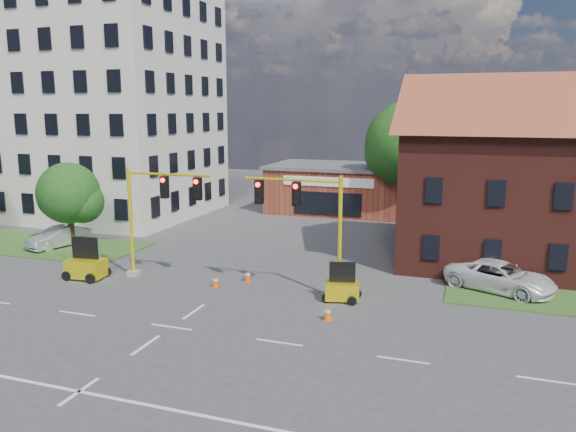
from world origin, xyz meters
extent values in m
plane|color=#3D3D3F|center=(0.00, 0.00, 0.00)|extent=(120.00, 120.00, 0.00)
cube|color=beige|center=(-20.00, 22.00, 10.00)|extent=(18.00, 15.00, 20.00)
cube|color=maroon|center=(0.00, 30.00, 2.00)|extent=(12.00, 8.00, 4.00)
cube|color=#505052|center=(0.00, 30.00, 4.15)|extent=(12.40, 8.40, 0.30)
cube|color=silver|center=(0.00, 25.95, 3.20)|extent=(8.00, 0.10, 0.80)
cube|color=black|center=(0.00, 25.95, 1.30)|extent=(6.00, 0.10, 2.00)
cylinder|color=#352213|center=(6.50, 27.00, 2.29)|extent=(0.44, 0.44, 4.58)
sphere|color=#133A12|center=(6.50, 27.00, 6.46)|extent=(7.06, 7.06, 7.06)
sphere|color=#133A12|center=(7.91, 27.30, 5.42)|extent=(4.94, 4.94, 4.94)
cylinder|color=#352213|center=(-14.00, 10.50, 1.32)|extent=(0.44, 0.44, 2.65)
sphere|color=#133A12|center=(-14.00, 10.50, 3.73)|extent=(4.17, 4.17, 4.17)
sphere|color=#133A12|center=(-13.17, 10.80, 3.13)|extent=(2.92, 2.92, 2.92)
cube|color=gray|center=(-6.00, 6.00, 0.15)|extent=(0.60, 0.60, 0.30)
cylinder|color=yellow|center=(-6.00, 6.00, 3.10)|extent=(0.20, 0.20, 6.20)
cylinder|color=yellow|center=(-3.50, 6.00, 5.90)|extent=(5.00, 0.14, 0.14)
cube|color=black|center=(-3.75, 6.00, 5.20)|extent=(0.40, 0.32, 1.20)
cube|color=black|center=(-1.75, 6.00, 5.20)|extent=(0.40, 0.32, 1.20)
sphere|color=#FF0C07|center=(-3.75, 5.82, 5.60)|extent=(0.24, 0.24, 0.24)
cube|color=gray|center=(6.00, 6.00, 0.15)|extent=(0.60, 0.60, 0.30)
cylinder|color=yellow|center=(6.00, 6.00, 3.10)|extent=(0.20, 0.20, 6.20)
cylinder|color=yellow|center=(3.50, 6.00, 5.90)|extent=(5.00, 0.14, 0.14)
cube|color=black|center=(3.75, 6.00, 5.20)|extent=(0.40, 0.32, 1.20)
cube|color=black|center=(1.75, 6.00, 5.20)|extent=(0.40, 0.32, 1.20)
sphere|color=#FF0C07|center=(3.75, 5.82, 5.60)|extent=(0.24, 0.24, 0.24)
cube|color=yellow|center=(-8.19, 4.71, 0.61)|extent=(2.12, 1.52, 1.00)
cube|color=black|center=(-8.19, 4.71, 1.78)|extent=(1.56, 0.29, 1.22)
cube|color=yellow|center=(6.20, 5.82, 0.50)|extent=(1.87, 1.46, 0.83)
cube|color=black|center=(6.20, 5.82, 1.47)|extent=(1.27, 0.41, 1.01)
cube|color=#DA490B|center=(-0.63, 5.59, 0.02)|extent=(0.38, 0.38, 0.04)
cone|color=#DA490B|center=(-0.63, 5.59, 0.35)|extent=(0.40, 0.40, 0.70)
cylinder|color=silver|center=(-0.63, 5.59, 0.42)|extent=(0.27, 0.27, 0.09)
cube|color=#DA490B|center=(0.57, 7.11, 0.02)|extent=(0.38, 0.38, 0.04)
cone|color=#DA490B|center=(0.57, 7.11, 0.35)|extent=(0.40, 0.40, 0.70)
cylinder|color=silver|center=(0.57, 7.11, 0.42)|extent=(0.27, 0.27, 0.09)
cube|color=#DA490B|center=(6.23, 3.00, 0.02)|extent=(0.38, 0.38, 0.04)
cone|color=#DA490B|center=(6.23, 3.00, 0.35)|extent=(0.40, 0.40, 0.70)
cylinder|color=silver|center=(6.23, 3.00, 0.42)|extent=(0.27, 0.27, 0.09)
cube|color=#DA490B|center=(5.51, 9.00, 0.02)|extent=(0.38, 0.38, 0.04)
cone|color=#DA490B|center=(5.51, 9.00, 0.35)|extent=(0.40, 0.40, 0.70)
cylinder|color=silver|center=(5.51, 9.00, 0.42)|extent=(0.27, 0.27, 0.09)
imported|color=white|center=(13.64, 9.94, 0.77)|extent=(6.08, 4.54, 1.53)
imported|color=#B8BBC0|center=(-14.75, 10.07, 0.71)|extent=(2.58, 4.56, 1.42)
camera|label=1|loc=(12.35, -20.18, 9.38)|focal=35.00mm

